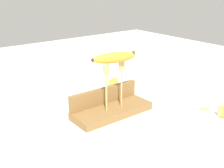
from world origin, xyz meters
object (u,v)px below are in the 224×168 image
fork_fallen_near (195,109)px  banana_chunk_far (224,111)px  banana_raised_center (114,58)px  banana_chunk_near (114,82)px  fork_stand_center (114,82)px

fork_fallen_near → banana_chunk_far: bearing=-70.7°
banana_raised_center → fork_fallen_near: 0.42m
fork_fallen_near → banana_chunk_near: 0.45m
banana_raised_center → banana_chunk_near: banana_raised_center is taller
fork_fallen_near → banana_raised_center: bearing=151.1°
banana_raised_center → banana_chunk_near: 0.41m
banana_raised_center → banana_chunk_near: size_ratio=3.38×
fork_stand_center → banana_raised_center: 0.10m
banana_chunk_near → banana_chunk_far: (0.13, -0.55, 0.00)m
banana_chunk_near → banana_raised_center: bearing=-127.8°
fork_fallen_near → banana_chunk_far: 0.12m
banana_chunk_near → fork_fallen_near: bearing=-78.4°
fork_stand_center → banana_raised_center: size_ratio=1.04×
fork_stand_center → banana_chunk_near: (0.21, 0.27, -0.12)m
fork_fallen_near → banana_chunk_near: (-0.09, 0.44, 0.02)m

